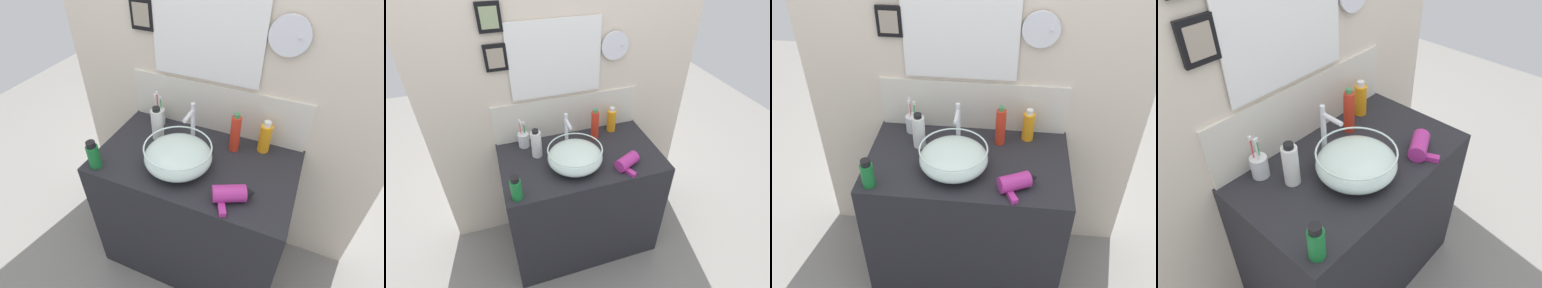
# 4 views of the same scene
# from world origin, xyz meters

# --- Properties ---
(ground_plane) EXTENTS (6.00, 6.00, 0.00)m
(ground_plane) POSITION_xyz_m (0.00, 0.00, 0.00)
(ground_plane) COLOR gray
(vanity_counter) EXTENTS (1.01, 0.59, 0.82)m
(vanity_counter) POSITION_xyz_m (0.00, 0.00, 0.41)
(vanity_counter) COLOR #232328
(vanity_counter) RESTS_ON ground
(back_panel) EXTENTS (1.82, 0.09, 2.47)m
(back_panel) POSITION_xyz_m (-0.00, 0.32, 1.23)
(back_panel) COLOR beige
(back_panel) RESTS_ON ground
(glass_bowl_sink) EXTENTS (0.33, 0.33, 0.13)m
(glass_bowl_sink) POSITION_xyz_m (-0.06, -0.07, 0.89)
(glass_bowl_sink) COLOR silver
(glass_bowl_sink) RESTS_ON vanity_counter
(faucet) EXTENTS (0.02, 0.12, 0.26)m
(faucet) POSITION_xyz_m (-0.06, 0.10, 0.97)
(faucet) COLOR silver
(faucet) RESTS_ON vanity_counter
(hair_drier) EXTENTS (0.20, 0.19, 0.08)m
(hair_drier) POSITION_xyz_m (0.25, -0.18, 0.86)
(hair_drier) COLOR #B22D8C
(hair_drier) RESTS_ON vanity_counter
(toothbrush_cup) EXTENTS (0.07, 0.07, 0.20)m
(toothbrush_cup) POSITION_xyz_m (-0.32, 0.22, 0.87)
(toothbrush_cup) COLOR silver
(toothbrush_cup) RESTS_ON vanity_counter
(soap_dispenser) EXTENTS (0.06, 0.06, 0.20)m
(soap_dispenser) POSITION_xyz_m (-0.26, 0.09, 0.91)
(soap_dispenser) COLOR white
(soap_dispenser) RESTS_ON vanity_counter
(shampoo_bottle) EXTENTS (0.06, 0.06, 0.18)m
(shampoo_bottle) POSITION_xyz_m (0.30, 0.21, 0.90)
(shampoo_bottle) COLOR orange
(shampoo_bottle) RESTS_ON vanity_counter
(spray_bottle) EXTENTS (0.06, 0.06, 0.15)m
(spray_bottle) POSITION_xyz_m (-0.44, -0.23, 0.89)
(spray_bottle) COLOR #197233
(spray_bottle) RESTS_ON vanity_counter
(lotion_bottle) EXTENTS (0.05, 0.05, 0.22)m
(lotion_bottle) POSITION_xyz_m (0.15, 0.16, 0.93)
(lotion_bottle) COLOR red
(lotion_bottle) RESTS_ON vanity_counter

